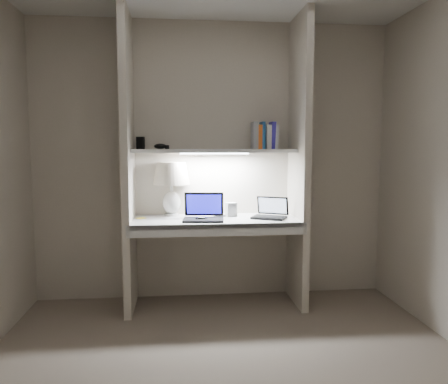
{
  "coord_description": "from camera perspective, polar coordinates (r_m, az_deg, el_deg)",
  "views": [
    {
      "loc": [
        -0.31,
        -2.48,
        1.39
      ],
      "look_at": [
        0.06,
        1.05,
        1.02
      ],
      "focal_mm": 35.0,
      "sensor_mm": 36.0,
      "label": 1
    }
  ],
  "objects": [
    {
      "name": "shelf_box",
      "position": [
        3.9,
        -10.86,
        6.31
      ],
      "size": [
        0.07,
        0.06,
        0.11
      ],
      "primitive_type": "cube",
      "rotation": [
        0.0,
        0.0,
        -0.32
      ],
      "color": "black",
      "rests_on": "shelf"
    },
    {
      "name": "alcove_panel_right",
      "position": [
        3.85,
        9.76,
        3.83
      ],
      "size": [
        0.06,
        0.55,
        2.5
      ],
      "primitive_type": "cube",
      "color": "beige",
      "rests_on": "floor"
    },
    {
      "name": "back_wall",
      "position": [
        4.0,
        -1.48,
        3.99
      ],
      "size": [
        3.2,
        0.01,
        2.5
      ],
      "primitive_type": "cube",
      "color": "beige",
      "rests_on": "floor"
    },
    {
      "name": "laptop_main",
      "position": [
        3.7,
        -2.68,
        -2.84
      ],
      "size": [
        0.36,
        0.32,
        0.23
      ],
      "rotation": [
        0.0,
        0.0,
        -0.1
      ],
      "color": "black",
      "rests_on": "desk"
    },
    {
      "name": "desk",
      "position": [
        3.77,
        -1.14,
        -3.77
      ],
      "size": [
        1.4,
        0.55,
        0.04
      ],
      "primitive_type": "cube",
      "color": "white",
      "rests_on": "alcove_panel_left"
    },
    {
      "name": "alcove_panel_left",
      "position": [
        3.73,
        -12.42,
        3.71
      ],
      "size": [
        0.06,
        0.55,
        2.5
      ],
      "primitive_type": "cube",
      "color": "beige",
      "rests_on": "floor"
    },
    {
      "name": "shelf",
      "position": [
        3.81,
        -1.28,
        5.39
      ],
      "size": [
        1.4,
        0.36,
        0.03
      ],
      "primitive_type": "cube",
      "color": "silver",
      "rests_on": "back_wall"
    },
    {
      "name": "cable_coil",
      "position": [
        3.89,
        -0.42,
        -3.1
      ],
      "size": [
        0.11,
        0.11,
        0.01
      ],
      "primitive_type": "torus",
      "rotation": [
        0.0,
        0.0,
        -0.25
      ],
      "color": "black",
      "rests_on": "desk"
    },
    {
      "name": "table_lamp",
      "position": [
        3.9,
        -6.88,
        1.59
      ],
      "size": [
        0.33,
        0.33,
        0.48
      ],
      "color": "white",
      "rests_on": "desk"
    },
    {
      "name": "mouse",
      "position": [
        3.64,
        -2.97,
        -3.51
      ],
      "size": [
        0.12,
        0.09,
        0.04
      ],
      "primitive_type": "ellipsoid",
      "rotation": [
        0.0,
        0.0,
        0.17
      ],
      "color": "black",
      "rests_on": "desk"
    },
    {
      "name": "laptop_netbook",
      "position": [
        3.82,
        6.08,
        -2.75
      ],
      "size": [
        0.36,
        0.34,
        0.18
      ],
      "rotation": [
        0.0,
        0.0,
        -0.48
      ],
      "color": "black",
      "rests_on": "desk"
    },
    {
      "name": "strip_light",
      "position": [
        3.81,
        -1.28,
        5.06
      ],
      "size": [
        0.6,
        0.04,
        0.02
      ],
      "primitive_type": "cube",
      "color": "white",
      "rests_on": "shelf"
    },
    {
      "name": "book_row",
      "position": [
        3.93,
        5.28,
        7.26
      ],
      "size": [
        0.23,
        0.16,
        0.24
      ],
      "color": "silver",
      "rests_on": "shelf"
    },
    {
      "name": "speaker",
      "position": [
        3.86,
        0.95,
        -2.3
      ],
      "size": [
        0.1,
        0.09,
        0.13
      ],
      "primitive_type": "cube",
      "rotation": [
        0.0,
        0.0,
        0.29
      ],
      "color": "silver",
      "rests_on": "desk"
    },
    {
      "name": "floor",
      "position": [
        2.86,
        1.13,
        -23.08
      ],
      "size": [
        3.2,
        3.0,
        0.01
      ],
      "primitive_type": "cube",
      "color": "gray",
      "rests_on": "ground"
    },
    {
      "name": "sticky_note",
      "position": [
        3.84,
        -10.8,
        -3.38
      ],
      "size": [
        0.11,
        0.11,
        0.0
      ],
      "primitive_type": "cube",
      "rotation": [
        0.0,
        0.0,
        0.58
      ],
      "color": "yellow",
      "rests_on": "desk"
    },
    {
      "name": "shelf_gadget",
      "position": [
        3.84,
        -8.32,
        5.93
      ],
      "size": [
        0.12,
        0.09,
        0.05
      ],
      "primitive_type": "ellipsoid",
      "rotation": [
        0.0,
        0.0,
        -0.07
      ],
      "color": "black",
      "rests_on": "shelf"
    },
    {
      "name": "desk_apron",
      "position": [
        3.52,
        -0.78,
        -4.96
      ],
      "size": [
        1.46,
        0.03,
        0.1
      ],
      "primitive_type": "cube",
      "color": "silver",
      "rests_on": "desk"
    }
  ]
}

